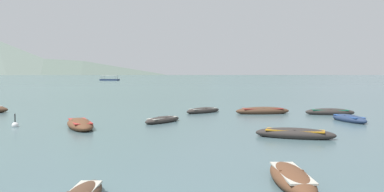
{
  "coord_description": "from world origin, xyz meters",
  "views": [
    {
      "loc": [
        2.52,
        -5.07,
        3.04
      ],
      "look_at": [
        2.5,
        30.11,
        1.05
      ],
      "focal_mm": 36.69,
      "sensor_mm": 36.0,
      "label": 1
    }
  ],
  "objects": [
    {
      "name": "rowboat_8",
      "position": [
        12.8,
        24.05,
        0.18
      ],
      "size": [
        3.66,
        1.43,
        0.59
      ],
      "color": "#2D2826",
      "rests_on": "ground"
    },
    {
      "name": "ferry_0",
      "position": [
        -34.26,
        169.76,
        0.45
      ],
      "size": [
        8.86,
        4.93,
        2.54
      ],
      "color": "navy",
      "rests_on": "ground"
    },
    {
      "name": "rowboat_7",
      "position": [
        0.67,
        19.35,
        0.15
      ],
      "size": [
        2.59,
        3.08,
        0.47
      ],
      "color": "#2D2826",
      "rests_on": "ground"
    },
    {
      "name": "rowboat_10",
      "position": [
        5.25,
        5.55,
        0.18
      ],
      "size": [
        1.0,
        3.35,
        0.56
      ],
      "color": "brown",
      "rests_on": "ground"
    },
    {
      "name": "ground_plane",
      "position": [
        0.0,
        1500.0,
        0.0
      ],
      "size": [
        6000.0,
        6000.0,
        0.0
      ],
      "primitive_type": "plane",
      "color": "#476066"
    },
    {
      "name": "rowboat_4",
      "position": [
        3.39,
        25.43,
        0.17
      ],
      "size": [
        3.16,
        2.93,
        0.53
      ],
      "color": "#2D2826",
      "rests_on": "ground"
    },
    {
      "name": "mooring_buoy",
      "position": [
        -7.66,
        17.31,
        0.09
      ],
      "size": [
        0.38,
        0.38,
        0.87
      ],
      "color": "silver",
      "rests_on": "ground"
    },
    {
      "name": "rowboat_5",
      "position": [
        7.9,
        24.71,
        0.21
      ],
      "size": [
        4.27,
        1.69,
        0.66
      ],
      "color": "#4C3323",
      "rests_on": "ground"
    },
    {
      "name": "rowboat_2",
      "position": [
        7.41,
        13.42,
        0.19
      ],
      "size": [
        3.9,
        2.23,
        0.6
      ],
      "color": "#2D2826",
      "rests_on": "ground"
    },
    {
      "name": "rowboat_6",
      "position": [
        -3.78,
        16.83,
        0.2
      ],
      "size": [
        2.9,
        4.37,
        0.64
      ],
      "color": "brown",
      "rests_on": "ground"
    },
    {
      "name": "rowboat_1",
      "position": [
        12.55,
        19.82,
        0.17
      ],
      "size": [
        1.74,
        3.41,
        0.56
      ],
      "color": "navy",
      "rests_on": "ground"
    },
    {
      "name": "mountain_2",
      "position": [
        -463.06,
        1939.46,
        281.31
      ],
      "size": [
        2050.34,
        2050.34,
        562.62
      ],
      "primitive_type": "cone",
      "color": "#56665B",
      "rests_on": "ground"
    },
    {
      "name": "mountain_3",
      "position": [
        127.11,
        1589.55,
        123.33
      ],
      "size": [
        1045.35,
        1045.35,
        246.67
      ],
      "primitive_type": "cone",
      "color": "#4C5B56",
      "rests_on": "ground"
    }
  ]
}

